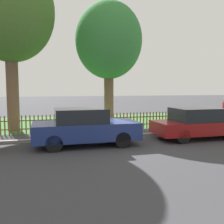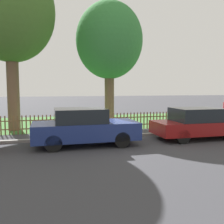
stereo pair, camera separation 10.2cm
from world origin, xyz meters
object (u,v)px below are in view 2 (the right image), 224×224
Objects in this scene: parked_car_navy_estate at (84,127)px; parked_car_red_compact at (199,123)px; tree_far_left at (109,41)px; tree_mid_park at (10,12)px; covered_motorcycle at (84,120)px.

parked_car_red_compact is (5.05, -0.03, -0.05)m from parked_car_navy_estate.
tree_far_left reaches higher than parked_car_navy_estate.
tree_far_left is at bearing 66.61° from parked_car_navy_estate.
tree_mid_park reaches higher than tree_far_left.
parked_car_navy_estate is at bearing -96.06° from covered_motorcycle.
tree_far_left is (5.45, 1.08, -0.99)m from tree_mid_park.
covered_motorcycle is at bearing 82.34° from parked_car_navy_estate.
parked_car_navy_estate is 0.97× the size of parked_car_red_compact.
tree_mid_park is 5.65m from tree_far_left.
parked_car_red_compact is 0.56× the size of tree_far_left.
covered_motorcycle is (0.34, 2.45, -0.05)m from parked_car_navy_estate.
parked_car_red_compact reaches higher than covered_motorcycle.
parked_car_red_compact is at bearing -0.04° from parked_car_navy_estate.
parked_car_red_compact is 0.48× the size of tree_mid_park.
parked_car_red_compact is 7.53m from tree_far_left.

